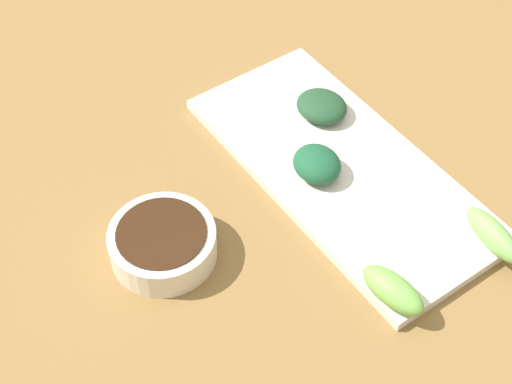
# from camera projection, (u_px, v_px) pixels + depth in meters

# --- Properties ---
(tabletop) EXTENTS (2.10, 2.10, 0.02)m
(tabletop) POSITION_uv_depth(u_px,v_px,m) (282.00, 211.00, 0.83)
(tabletop) COLOR olive
(tabletop) RESTS_ON ground
(sauce_bowl) EXTENTS (0.11, 0.11, 0.04)m
(sauce_bowl) POSITION_uv_depth(u_px,v_px,m) (163.00, 243.00, 0.76)
(sauce_bowl) COLOR silver
(sauce_bowl) RESTS_ON tabletop
(serving_plate) EXTENTS (0.17, 0.37, 0.01)m
(serving_plate) POSITION_uv_depth(u_px,v_px,m) (340.00, 167.00, 0.85)
(serving_plate) COLOR silver
(serving_plate) RESTS_ON tabletop
(broccoli_leafy_0) EXTENTS (0.07, 0.07, 0.02)m
(broccoli_leafy_0) POSITION_uv_depth(u_px,v_px,m) (322.00, 106.00, 0.88)
(broccoli_leafy_0) COLOR #21492C
(broccoli_leafy_0) RESTS_ON serving_plate
(broccoli_stalk_1) EXTENTS (0.04, 0.07, 0.03)m
(broccoli_stalk_1) POSITION_uv_depth(u_px,v_px,m) (393.00, 290.00, 0.72)
(broccoli_stalk_1) COLOR #75B84E
(broccoli_stalk_1) RESTS_ON serving_plate
(broccoli_leafy_2) EXTENTS (0.05, 0.06, 0.03)m
(broccoli_leafy_2) POSITION_uv_depth(u_px,v_px,m) (317.00, 164.00, 0.82)
(broccoli_leafy_2) COLOR #1C5534
(broccoli_leafy_2) RESTS_ON serving_plate
(broccoli_stalk_3) EXTENTS (0.03, 0.08, 0.03)m
(broccoli_stalk_3) POSITION_uv_depth(u_px,v_px,m) (493.00, 235.00, 0.76)
(broccoli_stalk_3) COLOR #79B658
(broccoli_stalk_3) RESTS_ON serving_plate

